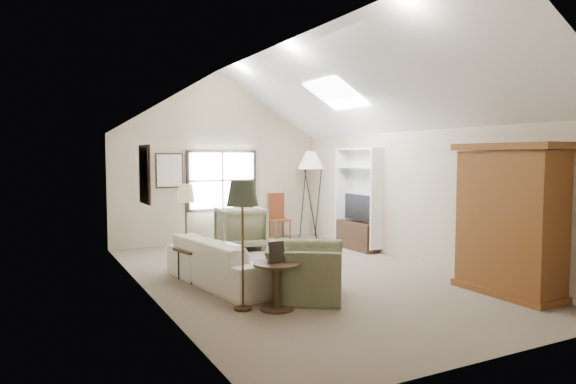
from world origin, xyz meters
name	(u,v)px	position (x,y,z in m)	size (l,w,h in m)	color
room_shell	(299,84)	(0.00, 0.00, 3.21)	(5.01, 8.01, 4.00)	#756653
window	(222,180)	(0.10, 3.96, 1.45)	(1.72, 0.08, 1.42)	black
skylight	(336,94)	(1.30, 0.90, 3.22)	(0.80, 1.20, 0.52)	white
wall_art	(158,172)	(-1.88, 1.94, 1.73)	(1.97, 3.71, 0.88)	black
armoire	(510,220)	(2.18, -2.40, 1.10)	(0.60, 1.50, 2.20)	brown
tv_alcove	(358,197)	(2.34, 1.60, 1.15)	(0.32, 1.30, 2.10)	white
media_console	(357,236)	(2.32, 1.60, 0.30)	(0.34, 1.18, 0.60)	#382316
tv_panel	(358,207)	(2.32, 1.60, 0.92)	(0.05, 0.90, 0.55)	black
sofa	(227,261)	(-1.26, 0.08, 0.37)	(2.50, 0.98, 0.73)	silver
armchair_near	(306,271)	(-0.54, -1.19, 0.38)	(1.17, 1.02, 0.76)	#646647
armchair_far	(241,228)	(0.10, 2.85, 0.46)	(0.99, 1.02, 0.92)	#656647
coffee_table	(209,262)	(-1.39, 0.59, 0.26)	(1.02, 0.57, 0.52)	#382417
bowl	(208,245)	(-1.39, 0.59, 0.55)	(0.25, 0.25, 0.06)	#3E2B19
side_table	(277,286)	(-1.16, -1.52, 0.31)	(0.63, 0.63, 0.63)	#382817
side_chair	(280,216)	(1.49, 3.70, 0.56)	(0.43, 0.43, 1.12)	maroon
tripod_lamp	(311,194)	(2.20, 3.42, 1.09)	(0.63, 0.63, 2.18)	silver
dark_lamp	(243,244)	(-1.56, -1.32, 0.87)	(0.42, 0.42, 1.74)	black
tan_lamp	(186,227)	(-1.56, 1.28, 0.78)	(0.31, 0.31, 1.57)	tan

